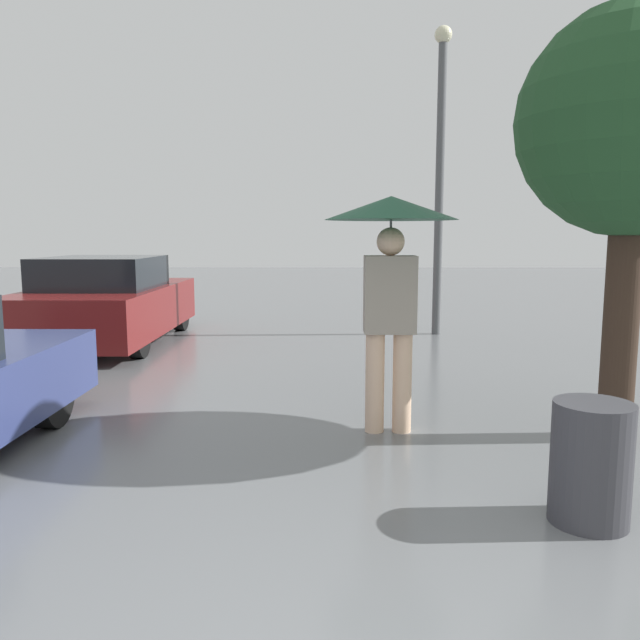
% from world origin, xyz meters
% --- Properties ---
extents(pedestrian, '(1.10, 1.10, 1.98)m').
position_xyz_m(pedestrian, '(0.53, 3.58, 1.56)').
color(pedestrian, beige).
rests_on(pedestrian, ground_plane).
extents(parked_car_farthest, '(1.84, 3.98, 1.33)m').
position_xyz_m(parked_car_farthest, '(-3.38, 7.93, 0.62)').
color(parked_car_farthest, maroon).
rests_on(parked_car_farthest, ground_plane).
extents(tree, '(1.81, 1.81, 3.45)m').
position_xyz_m(tree, '(2.39, 3.44, 2.51)').
color(tree, '#38281E').
rests_on(tree, ground_plane).
extents(street_lamp, '(0.28, 0.28, 4.94)m').
position_xyz_m(street_lamp, '(1.85, 8.82, 2.83)').
color(street_lamp, '#515456').
rests_on(street_lamp, ground_plane).
extents(trash_bin, '(0.45, 0.45, 0.72)m').
position_xyz_m(trash_bin, '(1.53, 1.89, 0.36)').
color(trash_bin, '#38383D').
rests_on(trash_bin, ground_plane).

